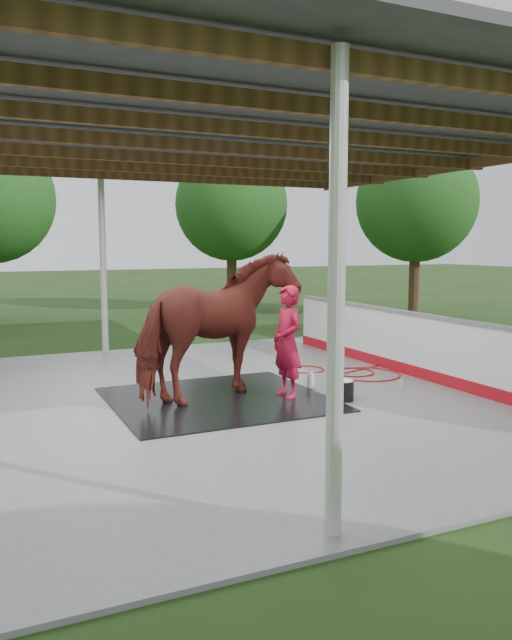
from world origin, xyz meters
name	(u,v)px	position (x,y,z in m)	size (l,w,h in m)	color
ground	(168,405)	(0.00, 0.00, 0.00)	(100.00, 100.00, 0.00)	#1E3814
concrete_slab	(168,404)	(0.00, 0.00, 0.03)	(12.00, 10.00, 0.05)	slate
pavilion_structure	(163,135)	(0.00, 0.00, 3.97)	(12.60, 10.60, 4.05)	beige
dasher_board	(414,346)	(4.60, 0.00, 0.59)	(0.16, 8.00, 1.15)	#AE0E1A
tree_belt	(166,157)	(0.30, 0.90, 3.79)	(28.00, 28.00, 5.80)	#382314
rubber_mat	(218,399)	(0.74, -0.19, 0.06)	(3.17, 2.98, 0.02)	black
horse	(218,326)	(0.74, -0.19, 1.19)	(1.20, 2.64, 2.23)	maroon
handler	(287,342)	(1.77, -0.48, 0.92)	(0.63, 0.42, 1.74)	#BB1434
wash_bucket	(342,390)	(2.45, -1.00, 0.21)	(0.34, 0.34, 0.32)	black
soap_bottle_a	(311,379)	(2.39, -0.14, 0.22)	(0.13, 0.13, 0.34)	silver
soap_bottle_b	(401,383)	(3.76, -0.74, 0.15)	(0.09, 0.09, 0.19)	#338CD8
hose_coil	(352,373)	(3.69, 0.62, 0.06)	(2.03, 1.81, 0.02)	#AD170C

